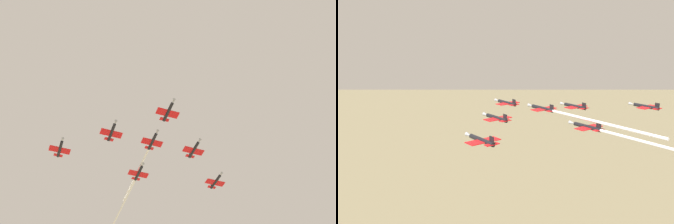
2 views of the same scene
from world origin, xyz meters
TOP-DOWN VIEW (x-y plane):
  - jet_lead at (-2.41, 4.30)m, footprint 13.33×9.69m
  - jet_port_inner at (-20.32, 24.55)m, footprint 13.33×9.69m
  - jet_starboard_inner at (-22.67, -13.61)m, footprint 13.33×9.69m
  - jet_port_outer at (-38.04, 6.49)m, footprint 56.61×9.69m
  - jet_starboard_outer at (-38.23, 44.81)m, footprint 13.33×9.69m
  - jet_center_rear at (-42.92, -31.52)m, footprint 13.33×9.69m
  - jet_port_trail at (-58.82, 7.77)m, footprint 56.12×9.69m

SIDE VIEW (x-z plane):
  - jet_port_trail at x=-58.82m, z-range 131.55..134.33m
  - jet_starboard_inner at x=-22.67m, z-range 132.01..134.79m
  - jet_center_rear at x=-42.92m, z-range 132.62..135.40m
  - jet_lead at x=-2.41m, z-range 132.70..135.49m
  - jet_port_inner at x=-20.32m, z-range 132.93..135.71m
  - jet_starboard_outer at x=-38.23m, z-range 133.21..136.00m
  - jet_port_outer at x=-38.04m, z-range 134.00..136.78m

